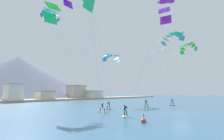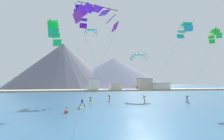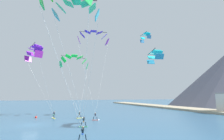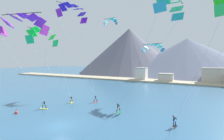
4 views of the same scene
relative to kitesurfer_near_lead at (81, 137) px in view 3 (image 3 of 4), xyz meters
The scene contains 13 objects.
ground_plane 16.58m from the kitesurfer_near_lead, 155.63° to the right, with size 400.00×400.00×0.00m, color #336084.
kitesurfer_near_lead is the anchor object (origin of this frame).
kitesurfer_near_trail 9.89m from the kitesurfer_near_lead, 168.94° to the left, with size 0.94×1.78×1.78m.
kitesurfer_mid_center 22.26m from the kitesurfer_near_lead, behind, with size 0.75×1.79×1.63m.
kitesurfer_far_left 24.05m from the kitesurfer_near_lead, behind, with size 1.78×0.87×1.71m.
kitesurfer_far_right 18.23m from the kitesurfer_near_lead, 159.81° to the left, with size 0.88×1.78×1.68m.
parafoil_kite_near_trail 16.45m from the kitesurfer_near_lead, 132.25° to the right, with size 10.39×6.32×16.65m.
parafoil_kite_mid_center 33.66m from the kitesurfer_near_lead, behind, with size 9.82×8.64×16.13m.
parafoil_kite_far_left 27.24m from the kitesurfer_near_lead, 160.61° to the right, with size 7.51×7.26×15.48m.
parafoil_kite_far_right 33.03m from the kitesurfer_near_lead, 163.82° to the left, with size 8.62×8.80×22.13m.
parafoil_kite_distant_high_outer 20.09m from the kitesurfer_near_lead, 112.43° to the left, with size 5.74×2.84×2.02m.
parafoil_kite_distant_low_drift 37.59m from the kitesurfer_near_lead, 134.26° to the left, with size 4.73×1.49×2.17m.
race_marker_buoy 26.87m from the kitesurfer_near_lead, 165.86° to the right, with size 0.56×0.56×1.02m.
Camera 3 is at (36.64, 3.07, 5.32)m, focal length 28.00 mm.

